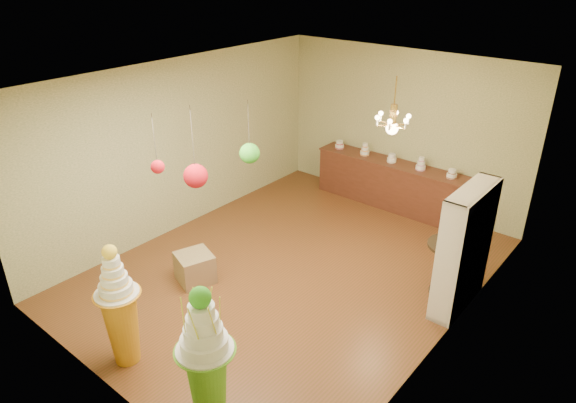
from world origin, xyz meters
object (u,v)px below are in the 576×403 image
Objects in this scene: sideboard at (389,183)px; round_table at (448,262)px; pedestal_green at (207,370)px; pedestal_orange at (121,317)px.

round_table is (2.10, -2.04, 0.06)m from sideboard.
pedestal_green is 1.51m from pedestal_orange.
pedestal_green reaches higher than round_table.
pedestal_green is at bearing -0.00° from pedestal_orange.
pedestal_orange is at bearing -122.68° from round_table.
sideboard is (0.32, 5.82, -0.17)m from pedestal_orange.
sideboard reaches higher than round_table.
pedestal_orange is 5.83m from sideboard.
pedestal_green is at bearing -78.54° from sideboard.
pedestal_orange is 4.49m from round_table.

